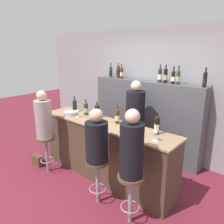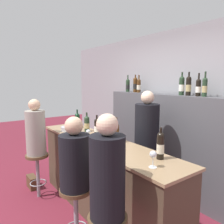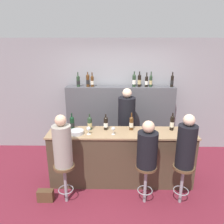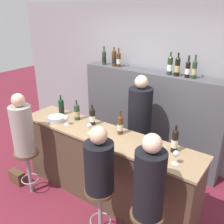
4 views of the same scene
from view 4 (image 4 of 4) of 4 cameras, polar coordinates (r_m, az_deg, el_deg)
ground_plane at (r=3.64m, az=-4.34°, el=-20.61°), size 16.00×16.00×0.00m
wall_back at (r=4.27m, az=10.19°, el=6.08°), size 6.40×0.05×2.60m
bar_counter at (r=3.48m, az=-1.80°, el=-12.23°), size 2.60×0.55×1.01m
back_bar_cabinet at (r=4.25m, az=8.36°, el=-1.28°), size 2.43×0.28×1.57m
wine_bottle_counter_0 at (r=3.80m, az=-11.52°, el=1.21°), size 0.08×0.08×0.31m
wine_bottle_counter_1 at (r=3.59m, az=-8.04°, el=0.08°), size 0.08×0.08×0.29m
wine_bottle_counter_2 at (r=3.41m, az=-4.51°, el=-1.00°), size 0.08×0.08×0.29m
wine_bottle_counter_3 at (r=3.15m, az=1.89°, el=-2.92°), size 0.07×0.07×0.32m
wine_bottle_counter_4 at (r=2.85m, az=14.16°, el=-6.36°), size 0.07×0.07×0.32m
wine_bottle_backbar_0 at (r=4.47m, az=-1.82°, el=12.37°), size 0.08×0.08×0.32m
wine_bottle_backbar_1 at (r=4.34m, az=0.47°, el=12.25°), size 0.08×0.08×0.32m
wine_bottle_backbar_2 at (r=4.29m, az=1.53°, el=11.93°), size 0.07×0.07×0.31m
wine_bottle_backbar_3 at (r=3.85m, az=13.09°, el=10.34°), size 0.08×0.08×0.34m
wine_bottle_backbar_4 at (r=3.81m, az=14.72°, el=10.05°), size 0.07×0.07×0.34m
wine_bottle_backbar_5 at (r=3.76m, az=16.91°, el=9.38°), size 0.07×0.07×0.32m
wine_bottle_backbar_6 at (r=3.73m, az=18.30°, el=9.25°), size 0.07×0.07×0.33m
wine_glass_0 at (r=3.46m, az=-10.46°, el=-1.39°), size 0.07×0.07×0.14m
wine_glass_1 at (r=3.19m, az=-5.17°, el=-3.23°), size 0.06×0.06×0.14m
wine_glass_2 at (r=2.65m, az=14.43°, el=-9.38°), size 0.07×0.07×0.15m
metal_bowl at (r=3.63m, az=-12.55°, el=-1.48°), size 0.24×0.24×0.07m
bar_stool_left at (r=3.73m, az=-18.75°, el=-10.64°), size 0.33×0.33×0.68m
guest_seated_left at (r=3.48m, az=-19.83°, el=-3.35°), size 0.29×0.29×0.84m
bar_stool_middle at (r=2.94m, az=-2.77°, el=-19.53°), size 0.33×0.33×0.68m
guest_seated_middle at (r=2.64m, az=-2.97°, el=-11.81°), size 0.31×0.31×0.75m
guest_seated_right at (r=2.36m, az=8.56°, el=-15.36°), size 0.29×0.29×0.85m
bartender at (r=3.80m, az=6.19°, el=-4.69°), size 0.35×0.35×1.64m
handbag at (r=4.21m, az=-20.89°, el=-13.70°), size 0.26×0.12×0.20m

